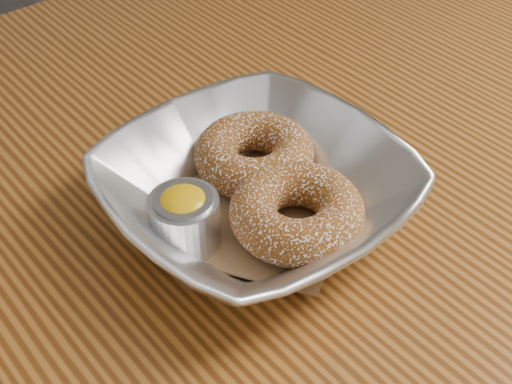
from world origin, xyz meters
TOP-DOWN VIEW (x-y plane):
  - table at (0.00, 0.00)m, footprint 1.20×0.80m
  - serving_bowl at (-0.08, -0.07)m, footprint 0.24×0.24m
  - parchment at (-0.08, -0.07)m, footprint 0.20×0.20m
  - donut_back at (-0.05, -0.03)m, footprint 0.13×0.13m
  - donut_front at (-0.07, -0.11)m, footprint 0.13×0.13m
  - ramekin at (-0.14, -0.06)m, footprint 0.05×0.05m

SIDE VIEW (x-z plane):
  - table at x=0.00m, z-range 0.28..1.03m
  - parchment at x=-0.08m, z-range 0.76..0.76m
  - donut_back at x=-0.05m, z-range 0.76..0.80m
  - donut_front at x=-0.07m, z-range 0.76..0.80m
  - serving_bowl at x=-0.08m, z-range 0.75..0.81m
  - ramekin at x=-0.14m, z-range 0.76..0.81m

